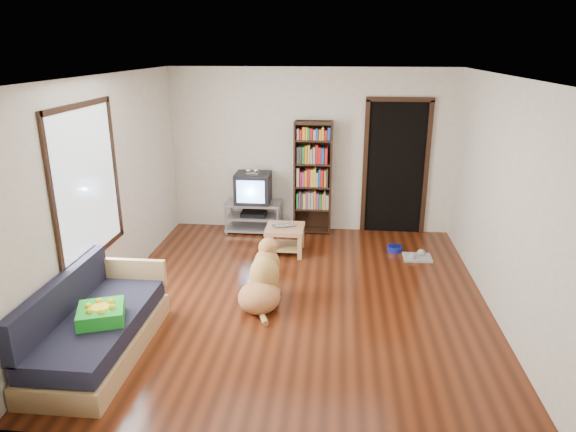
# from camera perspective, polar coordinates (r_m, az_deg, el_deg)

# --- Properties ---
(ground) EXTENTS (5.00, 5.00, 0.00)m
(ground) POSITION_cam_1_polar(r_m,az_deg,el_deg) (6.31, 1.03, -8.98)
(ground) COLOR #58230F
(ground) RESTS_ON ground
(ceiling) EXTENTS (5.00, 5.00, 0.00)m
(ceiling) POSITION_cam_1_polar(r_m,az_deg,el_deg) (5.61, 1.19, 15.30)
(ceiling) COLOR white
(ceiling) RESTS_ON ground
(wall_back) EXTENTS (4.50, 0.00, 4.50)m
(wall_back) POSITION_cam_1_polar(r_m,az_deg,el_deg) (8.26, 2.53, 7.20)
(wall_back) COLOR silver
(wall_back) RESTS_ON ground
(wall_front) EXTENTS (4.50, 0.00, 4.50)m
(wall_front) POSITION_cam_1_polar(r_m,az_deg,el_deg) (3.51, -2.25, -8.83)
(wall_front) COLOR silver
(wall_front) RESTS_ON ground
(wall_left) EXTENTS (0.00, 5.00, 5.00)m
(wall_left) POSITION_cam_1_polar(r_m,az_deg,el_deg) (6.41, -19.40, 2.85)
(wall_left) COLOR silver
(wall_left) RESTS_ON ground
(wall_right) EXTENTS (0.00, 5.00, 5.00)m
(wall_right) POSITION_cam_1_polar(r_m,az_deg,el_deg) (6.09, 22.73, 1.67)
(wall_right) COLOR silver
(wall_right) RESTS_ON ground
(green_cushion) EXTENTS (0.53, 0.53, 0.14)m
(green_cushion) POSITION_cam_1_polar(r_m,az_deg,el_deg) (5.26, -20.06, -10.16)
(green_cushion) COLOR green
(green_cushion) RESTS_ON sofa
(laptop) EXTENTS (0.39, 0.31, 0.03)m
(laptop) POSITION_cam_1_polar(r_m,az_deg,el_deg) (7.42, -0.36, -1.19)
(laptop) COLOR silver
(laptop) RESTS_ON coffee_table
(dog_bowl) EXTENTS (0.22, 0.22, 0.08)m
(dog_bowl) POSITION_cam_1_polar(r_m,az_deg,el_deg) (7.79, 11.75, -3.56)
(dog_bowl) COLOR navy
(dog_bowl) RESTS_ON ground
(grey_rag) EXTENTS (0.40, 0.32, 0.03)m
(grey_rag) POSITION_cam_1_polar(r_m,az_deg,el_deg) (7.61, 14.17, -4.49)
(grey_rag) COLOR gray
(grey_rag) RESTS_ON ground
(window) EXTENTS (0.03, 1.46, 1.70)m
(window) POSITION_cam_1_polar(r_m,az_deg,el_deg) (5.92, -21.44, 3.40)
(window) COLOR white
(window) RESTS_ON wall_left
(doorway) EXTENTS (1.03, 0.05, 2.19)m
(doorway) POSITION_cam_1_polar(r_m,az_deg,el_deg) (8.31, 11.88, 5.62)
(doorway) COLOR black
(doorway) RESTS_ON wall_back
(tv_stand) EXTENTS (0.90, 0.45, 0.50)m
(tv_stand) POSITION_cam_1_polar(r_m,az_deg,el_deg) (8.38, -3.83, 0.05)
(tv_stand) COLOR #99999E
(tv_stand) RESTS_ON ground
(crt_tv) EXTENTS (0.55, 0.52, 0.58)m
(crt_tv) POSITION_cam_1_polar(r_m,az_deg,el_deg) (8.26, -3.87, 3.21)
(crt_tv) COLOR black
(crt_tv) RESTS_ON tv_stand
(bookshelf) EXTENTS (0.60, 0.30, 1.80)m
(bookshelf) POSITION_cam_1_polar(r_m,az_deg,el_deg) (8.17, 2.79, 4.92)
(bookshelf) COLOR black
(bookshelf) RESTS_ON ground
(sofa) EXTENTS (0.80, 1.80, 0.80)m
(sofa) POSITION_cam_1_polar(r_m,az_deg,el_deg) (5.48, -20.60, -11.71)
(sofa) COLOR tan
(sofa) RESTS_ON ground
(coffee_table) EXTENTS (0.55, 0.55, 0.40)m
(coffee_table) POSITION_cam_1_polar(r_m,az_deg,el_deg) (7.50, -0.34, -2.07)
(coffee_table) COLOR tan
(coffee_table) RESTS_ON ground
(dog) EXTENTS (0.58, 0.96, 0.78)m
(dog) POSITION_cam_1_polar(r_m,az_deg,el_deg) (6.04, -2.79, -7.28)
(dog) COLOR tan
(dog) RESTS_ON ground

